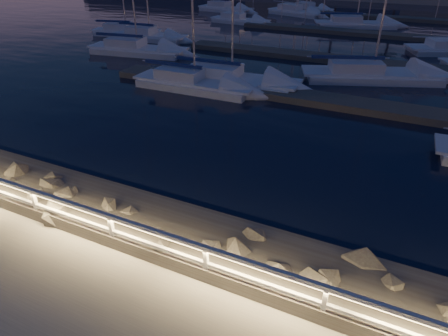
{
  "coord_description": "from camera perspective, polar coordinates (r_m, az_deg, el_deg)",
  "views": [
    {
      "loc": [
        7.74,
        -6.64,
        7.51
      ],
      "look_at": [
        2.56,
        4.0,
        0.9
      ],
      "focal_mm": 32.0,
      "sensor_mm": 36.0,
      "label": 1
    }
  ],
  "objects": [
    {
      "name": "sailboat_i",
      "position": [
        60.24,
        0.03,
        21.9
      ],
      "size": [
        8.2,
        3.25,
        13.69
      ],
      "rotation": [
        0.0,
        0.0,
        -0.11
      ],
      "color": "silver",
      "rests_on": "ground"
    },
    {
      "name": "sailboat_a",
      "position": [
        41.69,
        -10.78,
        18.12
      ],
      "size": [
        7.65,
        2.83,
        12.83
      ],
      "rotation": [
        0.0,
        0.0,
        0.08
      ],
      "color": "silver",
      "rests_on": "ground"
    },
    {
      "name": "sailboat_k",
      "position": [
        50.17,
        18.07,
        19.09
      ],
      "size": [
        9.39,
        5.62,
        15.44
      ],
      "rotation": [
        0.0,
        0.0,
        0.36
      ],
      "color": "silver",
      "rests_on": "ground"
    },
    {
      "name": "sailboat_e",
      "position": [
        44.62,
        -14.0,
        18.47
      ],
      "size": [
        7.28,
        3.86,
        12.01
      ],
      "rotation": [
        0.0,
        0.0,
        0.28
      ],
      "color": "silver",
      "rests_on": "ground"
    },
    {
      "name": "ground",
      "position": [
        12.67,
        -18.89,
        -9.06
      ],
      "size": [
        400.0,
        400.0,
        0.0
      ],
      "primitive_type": "plane",
      "color": "#A29E92",
      "rests_on": "ground"
    },
    {
      "name": "sailboat_b",
      "position": [
        26.33,
        -4.59,
        12.18
      ],
      "size": [
        8.21,
        2.64,
        13.87
      ],
      "rotation": [
        0.0,
        0.0,
        0.02
      ],
      "color": "silver",
      "rests_on": "ground"
    },
    {
      "name": "sailboat_g",
      "position": [
        29.79,
        19.97,
        12.62
      ],
      "size": [
        9.73,
        5.89,
        16.02
      ],
      "rotation": [
        0.0,
        0.0,
        0.37
      ],
      "color": "silver",
      "rests_on": "ground"
    },
    {
      "name": "sailboat_f",
      "position": [
        36.25,
        -12.55,
        16.35
      ],
      "size": [
        8.78,
        3.84,
        14.48
      ],
      "rotation": [
        0.0,
        0.0,
        0.16
      ],
      "color": "silver",
      "rests_on": "ground"
    },
    {
      "name": "guard_rail",
      "position": [
        12.27,
        -19.7,
        -6.1
      ],
      "size": [
        44.11,
        0.12,
        1.06
      ],
      "color": "silver",
      "rests_on": "ground"
    },
    {
      "name": "floating_docks",
      "position": [
        40.68,
        15.18,
        17.01
      ],
      "size": [
        22.0,
        36.0,
        0.4
      ],
      "color": "#615B51",
      "rests_on": "ground"
    },
    {
      "name": "harbor_water",
      "position": [
        39.57,
        14.65,
        15.91
      ],
      "size": [
        400.0,
        440.0,
        0.6
      ],
      "color": "black",
      "rests_on": "ground"
    },
    {
      "name": "sailboat_j",
      "position": [
        50.73,
        2.09,
        20.44
      ],
      "size": [
        7.36,
        2.71,
        12.28
      ],
      "rotation": [
        0.0,
        0.0,
        -0.07
      ],
      "color": "silver",
      "rests_on": "ground"
    },
    {
      "name": "sailboat_m",
      "position": [
        57.64,
        10.08,
        21.16
      ],
      "size": [
        8.25,
        4.64,
        13.65
      ],
      "rotation": [
        0.0,
        0.0,
        -0.32
      ],
      "color": "silver",
      "rests_on": "ground"
    },
    {
      "name": "sailboat_n",
      "position": [
        62.16,
        12.03,
        21.48
      ],
      "size": [
        7.01,
        4.04,
        11.55
      ],
      "rotation": [
        0.0,
        0.0,
        -0.34
      ],
      "color": "silver",
      "rests_on": "ground"
    },
    {
      "name": "sailboat_c",
      "position": [
        27.04,
        0.65,
        12.73
      ],
      "size": [
        9.11,
        3.24,
        15.19
      ],
      "rotation": [
        0.0,
        0.0,
        0.06
      ],
      "color": "silver",
      "rests_on": "ground"
    }
  ]
}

